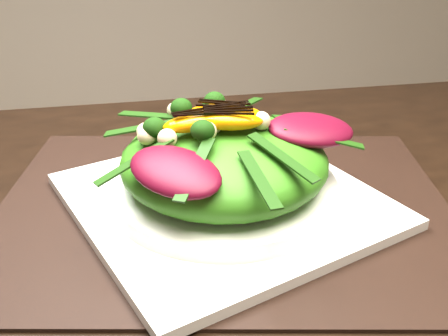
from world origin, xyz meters
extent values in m
cube|color=black|center=(-0.23, 0.10, 0.75)|extent=(0.53, 0.44, 0.00)
cube|color=white|center=(-0.23, 0.10, 0.76)|extent=(0.37, 0.37, 0.01)
cylinder|color=white|center=(-0.23, 0.10, 0.77)|extent=(0.29, 0.29, 0.02)
ellipsoid|color=#377716|center=(-0.23, 0.10, 0.81)|extent=(0.26, 0.26, 0.07)
ellipsoid|color=#490717|center=(-0.15, 0.10, 0.83)|extent=(0.09, 0.06, 0.02)
ellipsoid|color=orange|center=(-0.24, 0.13, 0.85)|extent=(0.07, 0.04, 0.02)
sphere|color=#143409|center=(-0.29, 0.13, 0.85)|extent=(0.03, 0.03, 0.03)
sphere|color=#F8EEAF|center=(-0.21, 0.07, 0.85)|extent=(0.02, 0.02, 0.02)
cube|color=black|center=(-0.24, 0.13, 0.86)|extent=(0.04, 0.01, 0.00)
camera|label=1|loc=(-0.32, -0.36, 1.04)|focal=42.00mm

